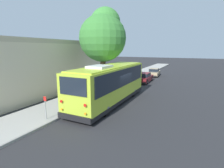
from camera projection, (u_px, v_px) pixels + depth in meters
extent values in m
plane|color=#28282B|center=(117.00, 102.00, 15.09)|extent=(160.00, 160.00, 0.00)
cube|color=#A3A099|center=(83.00, 96.00, 16.64)|extent=(80.00, 3.32, 0.15)
cube|color=gray|center=(99.00, 99.00, 15.88)|extent=(80.00, 0.14, 0.15)
cube|color=#ADC633|center=(110.00, 84.00, 14.61)|extent=(9.80, 2.51, 2.81)
cube|color=black|center=(110.00, 98.00, 14.86)|extent=(9.85, 2.56, 0.28)
cube|color=black|center=(110.00, 76.00, 14.49)|extent=(9.00, 2.59, 1.34)
cube|color=black|center=(131.00, 70.00, 18.82)|extent=(0.05, 2.13, 1.41)
cube|color=black|center=(73.00, 87.00, 10.14)|extent=(0.05, 1.96, 1.07)
cube|color=black|center=(131.00, 64.00, 18.69)|extent=(0.05, 1.75, 0.22)
cube|color=#ADC633|center=(110.00, 66.00, 14.32)|extent=(9.20, 2.28, 0.10)
cube|color=silver|center=(100.00, 67.00, 12.76)|extent=(1.81, 1.39, 0.20)
cube|color=black|center=(131.00, 87.00, 19.20)|extent=(0.12, 2.46, 0.36)
cube|color=black|center=(74.00, 118.00, 10.51)|extent=(0.12, 2.46, 0.36)
cylinder|color=red|center=(61.00, 101.00, 10.66)|extent=(0.03, 0.18, 0.18)
cylinder|color=orange|center=(62.00, 109.00, 10.76)|extent=(0.03, 0.14, 0.14)
cylinder|color=red|center=(85.00, 105.00, 9.90)|extent=(0.03, 0.18, 0.18)
cylinder|color=orange|center=(85.00, 114.00, 10.00)|extent=(0.03, 0.14, 0.14)
cube|color=white|center=(124.00, 84.00, 19.57)|extent=(0.04, 0.32, 0.18)
cube|color=white|center=(138.00, 86.00, 18.86)|extent=(0.04, 0.32, 0.18)
cube|color=black|center=(118.00, 67.00, 19.07)|extent=(0.06, 0.10, 0.24)
cylinder|color=black|center=(114.00, 89.00, 17.86)|extent=(0.92, 0.31, 0.92)
cylinder|color=slate|center=(114.00, 89.00, 17.86)|extent=(0.41, 0.32, 0.41)
cylinder|color=black|center=(134.00, 91.00, 16.94)|extent=(0.92, 0.31, 0.92)
cylinder|color=slate|center=(134.00, 91.00, 16.94)|extent=(0.41, 0.32, 0.41)
cylinder|color=black|center=(81.00, 105.00, 12.89)|extent=(0.92, 0.31, 0.92)
cylinder|color=slate|center=(81.00, 105.00, 12.89)|extent=(0.41, 0.32, 0.41)
cylinder|color=black|center=(106.00, 109.00, 11.98)|extent=(0.92, 0.31, 0.92)
cylinder|color=slate|center=(106.00, 109.00, 11.98)|extent=(0.41, 0.32, 0.41)
cube|color=maroon|center=(144.00, 79.00, 24.07)|extent=(4.43, 1.80, 0.63)
cube|color=black|center=(144.00, 75.00, 23.86)|extent=(2.12, 1.51, 0.48)
cube|color=maroon|center=(144.00, 73.00, 23.81)|extent=(2.03, 1.47, 0.05)
cube|color=black|center=(148.00, 78.00, 26.08)|extent=(0.12, 1.63, 0.20)
cube|color=black|center=(139.00, 83.00, 22.14)|extent=(0.12, 1.63, 0.20)
cylinder|color=black|center=(141.00, 78.00, 25.65)|extent=(0.64, 0.22, 0.64)
cylinder|color=slate|center=(141.00, 78.00, 25.65)|extent=(0.29, 0.23, 0.29)
cylinder|color=black|center=(152.00, 79.00, 25.02)|extent=(0.64, 0.22, 0.64)
cylinder|color=slate|center=(152.00, 79.00, 25.02)|extent=(0.29, 0.23, 0.29)
cylinder|color=black|center=(136.00, 81.00, 23.19)|extent=(0.64, 0.22, 0.64)
cylinder|color=slate|center=(136.00, 81.00, 23.19)|extent=(0.29, 0.23, 0.29)
cylinder|color=black|center=(147.00, 82.00, 22.55)|extent=(0.64, 0.22, 0.64)
cylinder|color=slate|center=(147.00, 82.00, 22.55)|extent=(0.29, 0.23, 0.29)
cube|color=tan|center=(154.00, 73.00, 29.43)|extent=(4.12, 1.94, 0.62)
cube|color=black|center=(154.00, 70.00, 29.23)|extent=(2.00, 1.55, 0.48)
cube|color=tan|center=(154.00, 69.00, 29.18)|extent=(1.92, 1.51, 0.05)
cube|color=black|center=(156.00, 73.00, 31.31)|extent=(0.21, 1.57, 0.20)
cube|color=black|center=(152.00, 76.00, 27.64)|extent=(0.21, 1.57, 0.20)
cylinder|color=black|center=(151.00, 73.00, 30.88)|extent=(0.64, 0.25, 0.63)
cylinder|color=slate|center=(151.00, 73.00, 30.88)|extent=(0.30, 0.24, 0.28)
cylinder|color=black|center=(159.00, 73.00, 30.35)|extent=(0.64, 0.25, 0.63)
cylinder|color=slate|center=(159.00, 73.00, 30.35)|extent=(0.30, 0.24, 0.28)
cylinder|color=black|center=(148.00, 75.00, 28.58)|extent=(0.64, 0.25, 0.63)
cylinder|color=slate|center=(148.00, 75.00, 28.58)|extent=(0.30, 0.24, 0.28)
cylinder|color=black|center=(157.00, 75.00, 28.05)|extent=(0.64, 0.25, 0.63)
cylinder|color=slate|center=(157.00, 75.00, 28.05)|extent=(0.30, 0.24, 0.28)
cylinder|color=brown|center=(103.00, 74.00, 17.78)|extent=(0.54, 0.54, 3.77)
sphere|color=#387A33|center=(103.00, 38.00, 17.09)|extent=(4.62, 4.62, 4.62)
sphere|color=#3C8437|center=(105.00, 23.00, 17.29)|extent=(3.00, 3.00, 3.00)
cylinder|color=gray|center=(46.00, 110.00, 10.94)|extent=(0.06, 0.06, 1.20)
cube|color=red|center=(45.00, 99.00, 10.79)|extent=(0.02, 0.22, 0.28)
cylinder|color=gray|center=(66.00, 102.00, 12.61)|extent=(0.06, 0.06, 1.18)
cylinder|color=red|center=(122.00, 82.00, 21.86)|extent=(0.22, 0.22, 0.65)
sphere|color=red|center=(122.00, 79.00, 21.78)|extent=(0.20, 0.20, 0.20)
cube|color=beige|center=(14.00, 70.00, 17.09)|extent=(21.41, 8.35, 5.00)
cube|color=#BAAD93|center=(41.00, 41.00, 14.79)|extent=(21.41, 0.30, 0.40)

